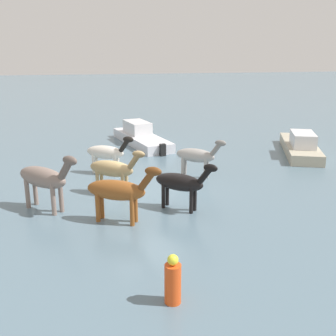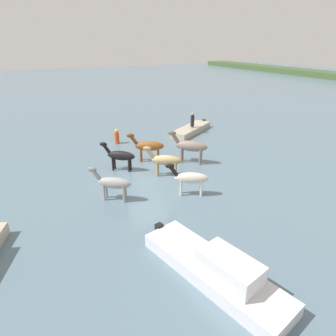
{
  "view_description": "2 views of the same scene",
  "coord_description": "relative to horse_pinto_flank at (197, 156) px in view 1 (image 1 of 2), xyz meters",
  "views": [
    {
      "loc": [
        -14.25,
        2.05,
        5.25
      ],
      "look_at": [
        -0.4,
        -0.81,
        1.08
      ],
      "focal_mm": 43.09,
      "sensor_mm": 36.0,
      "label": 1
    },
    {
      "loc": [
        14.43,
        -5.88,
        7.45
      ],
      "look_at": [
        0.85,
        0.99,
        0.79
      ],
      "focal_mm": 31.29,
      "sensor_mm": 36.0,
      "label": 2
    }
  ],
  "objects": [
    {
      "name": "horse_lead",
      "position": [
        1.27,
        3.7,
        0.01
      ],
      "size": [
        1.42,
        2.1,
        1.74
      ],
      "rotation": [
        0.0,
        0.0,
        4.19
      ],
      "color": "silver",
      "rests_on": "ground_plane"
    },
    {
      "name": "buoy_channel_marker",
      "position": [
        -8.48,
        2.89,
        -0.44
      ],
      "size": [
        0.36,
        0.36,
        1.14
      ],
      "color": "#E54C19",
      "rests_on": "ground_plane"
    },
    {
      "name": "horse_dun_straggler",
      "position": [
        -1.41,
        3.61,
        0.04
      ],
      "size": [
        1.6,
        2.1,
        1.79
      ],
      "rotation": [
        0.0,
        0.0,
        4.11
      ],
      "color": "tan",
      "rests_on": "ground_plane"
    },
    {
      "name": "boat_motor_center",
      "position": [
        6.77,
        1.45,
        -0.62
      ],
      "size": [
        5.88,
        2.84,
        1.37
      ],
      "rotation": [
        0.0,
        0.0,
        0.24
      ],
      "color": "silver",
      "rests_on": "ground_plane"
    },
    {
      "name": "horse_mid_herd",
      "position": [
        -4.01,
        3.64,
        0.1
      ],
      "size": [
        1.46,
        2.35,
        1.91
      ],
      "rotation": [
        0.0,
        0.0,
        4.24
      ],
      "color": "brown",
      "rests_on": "ground_plane"
    },
    {
      "name": "horse_chestnut_trailing",
      "position": [
        -3.39,
        1.5,
        0.02
      ],
      "size": [
        1.7,
        1.95,
        1.75
      ],
      "rotation": [
        0.0,
        0.0,
        4.02
      ],
      "color": "black",
      "rests_on": "ground_plane"
    },
    {
      "name": "ground_plane",
      "position": [
        -1.58,
        2.46,
        -0.95
      ],
      "size": [
        155.78,
        155.78,
        0.0
      ],
      "primitive_type": "plane",
      "color": "slate"
    },
    {
      "name": "boat_tender_starboard",
      "position": [
        2.87,
        -6.43,
        -0.62
      ],
      "size": [
        5.7,
        3.45,
        1.37
      ],
      "rotation": [
        0.0,
        0.0,
        2.77
      ],
      "color": "#B7AD93",
      "rests_on": "ground_plane"
    },
    {
      "name": "horse_pinto_flank",
      "position": [
        0.0,
        0.0,
        0.0
      ],
      "size": [
        1.63,
        1.95,
        1.72
      ],
      "rotation": [
        0.0,
        0.0,
        4.05
      ],
      "color": "#9E9993",
      "rests_on": "ground_plane"
    },
    {
      "name": "horse_gray_outer",
      "position": [
        -2.53,
        5.97,
        0.2
      ],
      "size": [
        2.13,
        2.23,
        2.08
      ],
      "rotation": [
        0.0,
        0.0,
        3.96
      ],
      "color": "gray",
      "rests_on": "ground_plane"
    }
  ]
}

